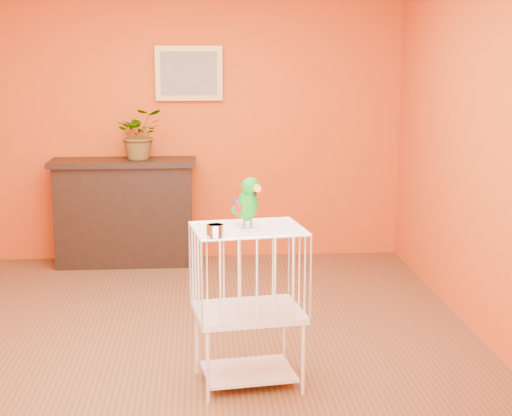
{
  "coord_description": "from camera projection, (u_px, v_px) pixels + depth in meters",
  "views": [
    {
      "loc": [
        0.08,
        -5.14,
        1.93
      ],
      "look_at": [
        0.4,
        -0.74,
        1.06
      ],
      "focal_mm": 55.0,
      "sensor_mm": 36.0,
      "label": 1
    }
  ],
  "objects": [
    {
      "name": "potted_plant",
      "position": [
        140.0,
        140.0,
        7.1
      ],
      "size": [
        0.51,
        0.55,
        0.36
      ],
      "primitive_type": "imported",
      "rotation": [
        0.0,
        0.0,
        0.24
      ],
      "color": "#26722D",
      "rests_on": "console_cabinet"
    },
    {
      "name": "ground",
      "position": [
        190.0,
        339.0,
        5.4
      ],
      "size": [
        4.5,
        4.5,
        0.0
      ],
      "primitive_type": "plane",
      "color": "brown",
      "rests_on": "ground"
    },
    {
      "name": "birdcage",
      "position": [
        248.0,
        304.0,
        4.57
      ],
      "size": [
        0.68,
        0.56,
        0.95
      ],
      "rotation": [
        0.0,
        0.0,
        0.14
      ],
      "color": "white",
      "rests_on": "ground"
    },
    {
      "name": "console_cabinet",
      "position": [
        124.0,
        212.0,
        7.23
      ],
      "size": [
        1.32,
        0.47,
        0.98
      ],
      "color": "black",
      "rests_on": "ground"
    },
    {
      "name": "feed_cup",
      "position": [
        215.0,
        231.0,
        4.24
      ],
      "size": [
        0.1,
        0.1,
        0.07
      ],
      "primitive_type": "cylinder",
      "color": "silver",
      "rests_on": "birdcage"
    },
    {
      "name": "parrot",
      "position": [
        248.0,
        202.0,
        4.47
      ],
      "size": [
        0.18,
        0.26,
        0.3
      ],
      "rotation": [
        0.0,
        0.0,
        0.48
      ],
      "color": "#59544C",
      "rests_on": "birdcage"
    },
    {
      "name": "room_shell",
      "position": [
        186.0,
        108.0,
        5.09
      ],
      "size": [
        4.5,
        4.5,
        4.5
      ],
      "color": "#D64314",
      "rests_on": "ground"
    },
    {
      "name": "framed_picture",
      "position": [
        189.0,
        73.0,
        7.23
      ],
      "size": [
        0.62,
        0.04,
        0.5
      ],
      "color": "#B89141",
      "rests_on": "room_shell"
    }
  ]
}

